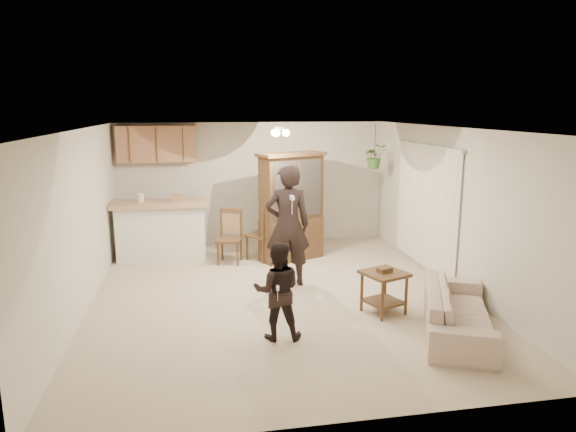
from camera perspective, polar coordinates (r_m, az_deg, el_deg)
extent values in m
plane|color=#B8AC8B|center=(7.85, -0.96, -8.86)|extent=(6.50, 6.50, 0.00)
cube|color=silver|center=(7.34, -1.03, 9.69)|extent=(5.50, 6.50, 0.02)
cube|color=beige|center=(10.67, -3.82, 3.63)|extent=(5.50, 0.02, 2.50)
cube|color=beige|center=(4.44, 5.86, -8.42)|extent=(5.50, 0.02, 2.50)
cube|color=beige|center=(7.57, -22.01, -0.67)|extent=(0.02, 6.50, 2.50)
cube|color=beige|center=(8.38, 17.90, 0.78)|extent=(0.02, 6.50, 2.50)
cube|color=silver|center=(9.88, -13.87, -1.79)|extent=(1.60, 0.55, 1.00)
cube|color=tan|center=(9.77, -14.03, 1.34)|extent=(1.75, 0.70, 0.08)
cube|color=brown|center=(10.36, -14.36, 7.77)|extent=(1.50, 0.34, 0.70)
imported|color=#2B5A24|center=(10.29, 9.60, 6.55)|extent=(0.43, 0.37, 0.48)
cylinder|color=black|center=(10.27, 9.67, 8.36)|extent=(0.01, 0.01, 0.65)
imported|color=beige|center=(6.87, 18.42, -9.34)|extent=(1.42, 2.01, 0.73)
imported|color=black|center=(8.08, -0.04, -1.57)|extent=(0.67, 0.45, 1.80)
imported|color=black|center=(6.27, -1.18, -7.76)|extent=(0.72, 0.60, 1.35)
cube|color=#3A2615|center=(9.60, 0.36, -2.53)|extent=(1.26, 0.88, 0.78)
cube|color=#3A2615|center=(9.40, 0.37, 3.21)|extent=(1.23, 0.83, 1.17)
cube|color=silver|center=(9.40, 0.37, 3.21)|extent=(0.94, 0.41, 1.02)
cube|color=#3A2615|center=(9.33, 0.37, 6.87)|extent=(1.35, 0.94, 0.06)
cube|color=#3A2615|center=(7.18, 10.67, -6.30)|extent=(0.69, 0.69, 0.04)
cube|color=#3A2615|center=(7.32, 10.55, -9.32)|extent=(0.58, 0.58, 0.03)
cube|color=#3A2615|center=(7.16, 10.69, -5.89)|extent=(0.23, 0.19, 0.06)
cube|color=#3A2615|center=(10.09, -16.61, -2.19)|extent=(0.51, 0.51, 0.04)
cube|color=#AA8055|center=(10.03, -16.70, -0.80)|extent=(0.30, 0.12, 0.36)
cube|color=#3A2615|center=(9.99, -16.77, 0.51)|extent=(0.37, 0.14, 0.07)
cube|color=#3A2615|center=(9.40, -6.53, -2.66)|extent=(0.53, 0.53, 0.05)
cube|color=#AA8055|center=(9.34, -6.57, -1.10)|extent=(0.32, 0.12, 0.38)
cube|color=#3A2615|center=(9.28, -6.60, 0.37)|extent=(0.39, 0.14, 0.08)
cube|color=#3A2615|center=(9.56, -2.97, -2.16)|extent=(0.65, 0.65, 0.05)
cube|color=#AA8055|center=(9.49, -2.99, -0.51)|extent=(0.28, 0.26, 0.40)
cube|color=#3A2615|center=(9.44, -3.01, 1.04)|extent=(0.34, 0.32, 0.08)
cube|color=white|center=(7.52, 0.46, 2.03)|extent=(0.06, 0.17, 0.05)
cube|color=white|center=(5.98, -1.16, -8.00)|extent=(0.05, 0.11, 0.03)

